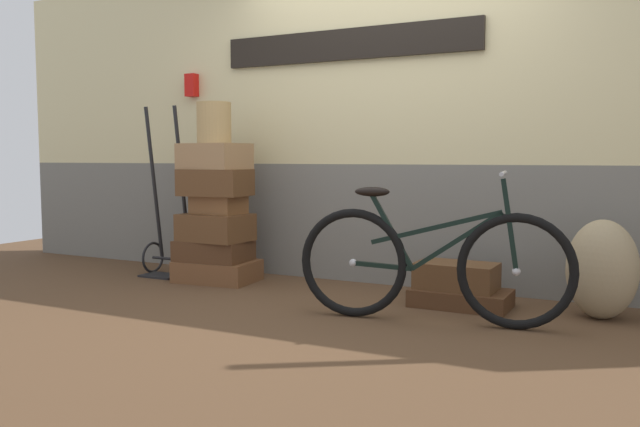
% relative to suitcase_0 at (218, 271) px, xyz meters
% --- Properties ---
extents(ground, '(9.77, 5.20, 0.06)m').
position_rel_suitcase_0_xyz_m(ground, '(1.28, -0.27, -0.11)').
color(ground, '#513823').
extents(station_building, '(7.77, 0.74, 2.60)m').
position_rel_suitcase_0_xyz_m(station_building, '(1.29, 0.58, 1.22)').
color(station_building, slate).
rests_on(station_building, ground).
extents(suitcase_0, '(0.66, 0.49, 0.17)m').
position_rel_suitcase_0_xyz_m(suitcase_0, '(0.00, 0.00, 0.00)').
color(suitcase_0, brown).
rests_on(suitcase_0, ground).
extents(suitcase_1, '(0.59, 0.43, 0.17)m').
position_rel_suitcase_0_xyz_m(suitcase_1, '(-0.03, -0.01, 0.17)').
color(suitcase_1, '#4C2D19').
rests_on(suitcase_1, suitcase_0).
extents(suitcase_2, '(0.55, 0.41, 0.22)m').
position_rel_suitcase_0_xyz_m(suitcase_2, '(-0.00, -0.02, 0.36)').
color(suitcase_2, brown).
rests_on(suitcase_2, suitcase_1).
extents(suitcase_3, '(0.40, 0.30, 0.15)m').
position_rel_suitcase_0_xyz_m(suitcase_3, '(0.01, 0.02, 0.54)').
color(suitcase_3, brown).
rests_on(suitcase_3, suitcase_2).
extents(suitcase_4, '(0.55, 0.40, 0.21)m').
position_rel_suitcase_0_xyz_m(suitcase_4, '(0.00, -0.01, 0.72)').
color(suitcase_4, brown).
rests_on(suitcase_4, suitcase_3).
extents(suitcase_5, '(0.54, 0.41, 0.21)m').
position_rel_suitcase_0_xyz_m(suitcase_5, '(-0.03, 0.02, 0.93)').
color(suitcase_5, '#9E754C').
rests_on(suitcase_5, suitcase_4).
extents(suitcase_6, '(0.65, 0.39, 0.12)m').
position_rel_suitcase_0_xyz_m(suitcase_6, '(2.00, -0.00, -0.03)').
color(suitcase_6, '#4C2D19').
rests_on(suitcase_6, ground).
extents(suitcase_7, '(0.54, 0.33, 0.18)m').
position_rel_suitcase_0_xyz_m(suitcase_7, '(1.96, 0.01, 0.12)').
color(suitcase_7, brown).
rests_on(suitcase_7, suitcase_6).
extents(wicker_basket, '(0.27, 0.27, 0.33)m').
position_rel_suitcase_0_xyz_m(wicker_basket, '(-0.01, -0.01, 1.19)').
color(wicker_basket, tan).
rests_on(wicker_basket, suitcase_5).
extents(luggage_trolley, '(0.39, 0.36, 1.43)m').
position_rel_suitcase_0_xyz_m(luggage_trolley, '(-0.55, 0.05, 0.27)').
color(luggage_trolley, black).
rests_on(luggage_trolley, ground).
extents(burlap_sack, '(0.43, 0.36, 0.62)m').
position_rel_suitcase_0_xyz_m(burlap_sack, '(2.86, 0.06, 0.23)').
color(burlap_sack, '#9E8966').
rests_on(burlap_sack, ground).
extents(bicycle, '(1.66, 0.46, 0.92)m').
position_rel_suitcase_0_xyz_m(bicycle, '(1.94, -0.51, 0.28)').
color(bicycle, black).
rests_on(bicycle, ground).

